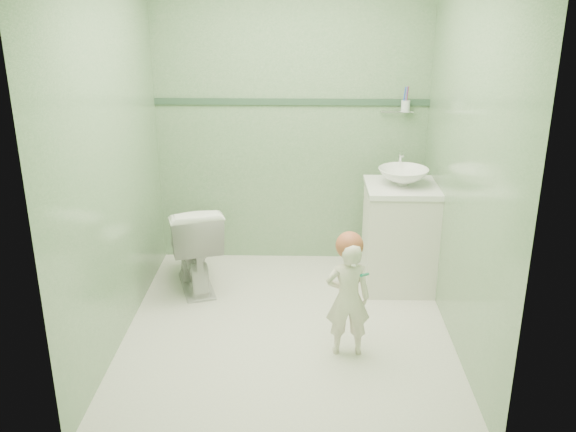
{
  "coord_description": "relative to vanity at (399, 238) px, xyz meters",
  "views": [
    {
      "loc": [
        0.1,
        -3.81,
        2.25
      ],
      "look_at": [
        0.0,
        0.15,
        0.78
      ],
      "focal_mm": 39.5,
      "sensor_mm": 36.0,
      "label": 1
    }
  ],
  "objects": [
    {
      "name": "vanity",
      "position": [
        0.0,
        0.0,
        0.0
      ],
      "size": [
        0.52,
        0.5,
        0.8
      ],
      "primitive_type": "cube",
      "color": "silver",
      "rests_on": "ground"
    },
    {
      "name": "hair_cap",
      "position": [
        -0.45,
        -0.94,
        0.34
      ],
      "size": [
        0.17,
        0.17,
        0.17
      ],
      "primitive_type": "sphere",
      "color": "#A95436",
      "rests_on": "toddler"
    },
    {
      "name": "teal_toothbrush",
      "position": [
        -0.38,
        -1.09,
        0.22
      ],
      "size": [
        0.11,
        0.13,
        0.08
      ],
      "color": "#158162",
      "rests_on": "toddler"
    },
    {
      "name": "toddler",
      "position": [
        -0.45,
        -0.97,
        -0.01
      ],
      "size": [
        0.29,
        0.19,
        0.77
      ],
      "primitive_type": "imported",
      "rotation": [
        0.0,
        0.0,
        3.17
      ],
      "color": "silver",
      "rests_on": "ground"
    },
    {
      "name": "basin",
      "position": [
        0.0,
        0.0,
        0.49
      ],
      "size": [
        0.37,
        0.37,
        0.13
      ],
      "primitive_type": "imported",
      "color": "white",
      "rests_on": "counter"
    },
    {
      "name": "room_shell",
      "position": [
        -0.84,
        -0.7,
        0.8
      ],
      "size": [
        2.5,
        2.54,
        2.4
      ],
      "color": "#74A172",
      "rests_on": "ground"
    },
    {
      "name": "toilet",
      "position": [
        -1.58,
        -0.05,
        -0.05
      ],
      "size": [
        0.58,
        0.77,
        0.7
      ],
      "primitive_type": "imported",
      "rotation": [
        0.0,
        0.0,
        3.45
      ],
      "color": "white",
      "rests_on": "ground"
    },
    {
      "name": "faucet",
      "position": [
        0.0,
        0.19,
        0.57
      ],
      "size": [
        0.03,
        0.13,
        0.18
      ],
      "color": "silver",
      "rests_on": "counter"
    },
    {
      "name": "counter",
      "position": [
        0.0,
        0.0,
        0.41
      ],
      "size": [
        0.54,
        0.52,
        0.04
      ],
      "primitive_type": "cube",
      "color": "white",
      "rests_on": "vanity"
    },
    {
      "name": "ground",
      "position": [
        -0.84,
        -0.7,
        -0.4
      ],
      "size": [
        2.5,
        2.5,
        0.0
      ],
      "primitive_type": "plane",
      "color": "white",
      "rests_on": "ground"
    },
    {
      "name": "trim_stripe",
      "position": [
        -0.84,
        0.54,
        0.95
      ],
      "size": [
        2.2,
        0.02,
        0.05
      ],
      "primitive_type": "cube",
      "color": "#33513C",
      "rests_on": "room_shell"
    },
    {
      "name": "cup_holder",
      "position": [
        0.05,
        0.48,
        0.93
      ],
      "size": [
        0.26,
        0.07,
        0.21
      ],
      "color": "silver",
      "rests_on": "room_shell"
    }
  ]
}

